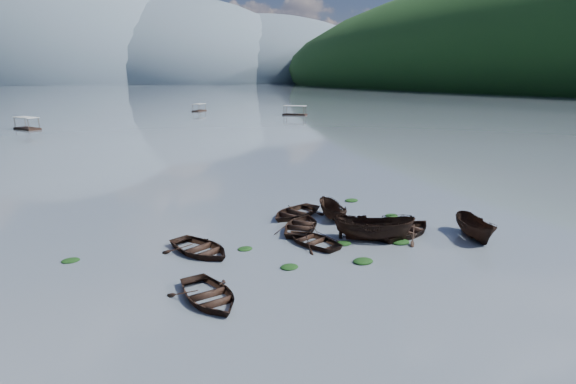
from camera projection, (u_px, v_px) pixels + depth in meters
name	position (u px, v px, depth m)	size (l,w,h in m)	color
ground_plane	(385.00, 286.00, 22.20)	(2400.00, 2400.00, 0.00)	slate
haze_mtn_b	(58.00, 83.00, 798.53)	(520.00, 520.00, 340.00)	#475666
haze_mtn_c	(172.00, 83.00, 875.82)	(520.00, 520.00, 260.00)	#475666
haze_mtn_d	(259.00, 82.00, 945.38)	(520.00, 520.00, 220.00)	#475666
rowboat_0	(209.00, 300.00, 20.80)	(3.13, 4.38, 0.91)	black
rowboat_1	(302.00, 229.00, 30.51)	(3.22, 4.51, 0.93)	black
rowboat_2	(373.00, 241.00, 28.39)	(1.88, 4.99, 1.93)	black
rowboat_3	(312.00, 243.00, 27.95)	(2.92, 4.08, 0.85)	black
rowboat_4	(405.00, 234.00, 29.54)	(3.53, 4.94, 1.02)	black
rowboat_5	(474.00, 238.00, 28.85)	(1.58, 4.21, 1.62)	black
rowboat_6	(200.00, 253.00, 26.41)	(3.29, 4.61, 0.95)	black
rowboat_7	(295.00, 216.00, 33.43)	(3.31, 4.63, 0.96)	black
rowboat_8	(332.00, 218.00, 32.88)	(1.41, 3.75, 1.45)	black
weed_clump_0	(289.00, 268.00, 24.34)	(1.00, 0.82, 0.22)	black
weed_clump_1	(343.00, 244.00, 27.76)	(1.03, 0.82, 0.23)	black
weed_clump_2	(363.00, 262.00, 25.07)	(1.17, 0.94, 0.25)	black
weed_clump_3	(391.00, 216.00, 33.36)	(0.99, 0.83, 0.22)	black
weed_clump_4	(400.00, 243.00, 27.98)	(1.20, 0.95, 0.25)	black
weed_clump_5	(71.00, 261.00, 25.21)	(0.98, 0.79, 0.21)	black
weed_clump_6	(245.00, 249.00, 26.94)	(0.91, 0.76, 0.19)	black
weed_clump_7	(351.00, 201.00, 37.44)	(1.15, 0.92, 0.25)	black
pontoon_left	(28.00, 129.00, 89.00)	(2.53, 6.08, 2.33)	black
pontoon_centre	(199.00, 111.00, 136.71)	(2.33, 5.58, 2.14)	black
pontoon_right	(295.00, 115.00, 122.57)	(2.67, 6.41, 2.46)	black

